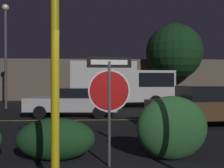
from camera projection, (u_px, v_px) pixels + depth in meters
road_center_stripe at (112, 120)px, 11.33m from camera, size 40.27×0.12×0.01m
stop_sign at (109, 90)px, 5.07m from camera, size 0.91×0.09×2.24m
yellow_pole_left at (55, 83)px, 3.74m from camera, size 0.13×0.13×3.41m
hedge_bush_2 at (56, 139)px, 5.50m from camera, size 1.74×0.81×0.93m
hedge_bush_3 at (172, 128)px, 5.53m from camera, size 1.59×0.76×1.42m
passing_car_2 at (73, 102)px, 12.59m from camera, size 4.66×2.17×1.41m
passing_car_3 at (208, 106)px, 9.95m from camera, size 5.06×2.31×1.56m
delivery_truck at (122, 83)px, 17.19m from camera, size 7.04×2.65×3.08m
street_lamp at (6, 41)px, 16.06m from camera, size 0.44×0.44×6.74m
tree_0 at (174, 52)px, 22.97m from camera, size 5.17×5.17×7.06m
building_backdrop at (96, 80)px, 24.90m from camera, size 28.35×3.30×3.87m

